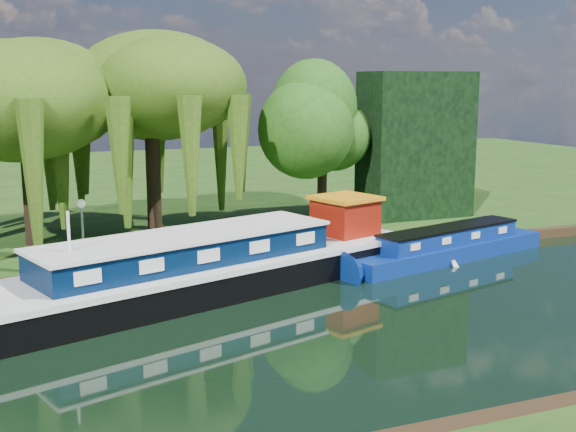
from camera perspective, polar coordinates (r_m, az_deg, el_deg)
name	(u,v)px	position (r m, az deg, el deg)	size (l,w,h in m)	color
ground	(109,354)	(22.21, -13.95, -10.55)	(120.00, 120.00, 0.00)	black
far_bank	(39,190)	(55.20, -19.05, 1.97)	(120.00, 52.00, 0.45)	#173C10
dutch_barge	(214,266)	(27.76, -5.90, -3.95)	(18.77, 9.44, 3.88)	black
narrowboat	(449,247)	(33.30, 12.57, -2.39)	(11.20, 4.59, 1.62)	navy
white_cruiser	(446,263)	(32.78, 12.37, -3.62)	(1.85, 2.14, 1.13)	silver
willow_left	(25,103)	(34.90, -20.09, 8.35)	(7.45, 7.45, 8.93)	black
willow_right	(151,100)	(35.26, -10.79, 8.97)	(7.40, 7.40, 9.02)	black
tree_far_right	(323,127)	(38.40, 2.75, 7.02)	(4.51, 4.51, 7.38)	black
conifer_hedge	(415,145)	(40.96, 10.03, 5.57)	(6.00, 3.00, 8.00)	black
lamppost	(82,213)	(31.73, -15.98, 0.22)	(0.36, 0.36, 2.56)	silver
mooring_posts	(64,260)	(29.89, -17.30, -3.35)	(19.16, 0.16, 1.00)	silver
reeds_near	(458,403)	(17.72, 13.30, -14.16)	(33.70, 1.50, 1.10)	#275216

